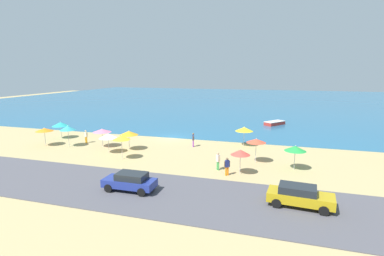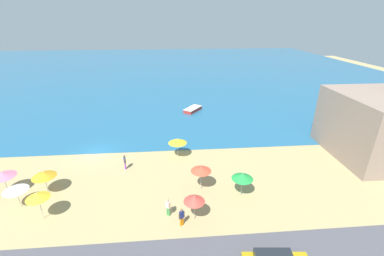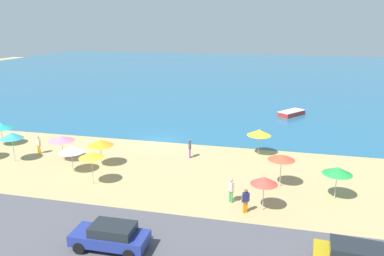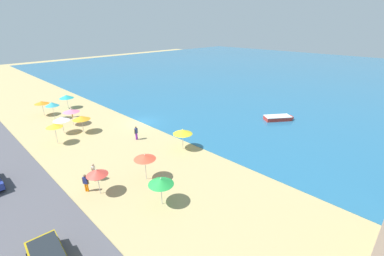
% 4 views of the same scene
% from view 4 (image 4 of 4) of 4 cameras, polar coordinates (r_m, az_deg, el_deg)
% --- Properties ---
extents(ground_plane, '(160.00, 160.00, 0.00)m').
position_cam_4_polar(ground_plane, '(37.03, -11.04, 1.14)').
color(ground_plane, tan).
extents(sea, '(150.00, 110.00, 0.05)m').
position_cam_4_polar(sea, '(80.70, 23.40, 11.16)').
color(sea, '#236189').
rests_on(sea, ground_plane).
extents(beach_umbrella_0, '(2.09, 2.09, 2.28)m').
position_cam_4_polar(beach_umbrella_0, '(44.94, -30.43, 4.90)').
color(beach_umbrella_0, '#B2B2B7').
rests_on(beach_umbrella_0, ground_plane).
extents(beach_umbrella_1, '(1.97, 1.97, 2.36)m').
position_cam_4_polar(beach_umbrella_1, '(19.84, -6.93, -11.72)').
color(beach_umbrella_1, '#B2B2B7').
rests_on(beach_umbrella_1, ground_plane).
extents(beach_umbrella_2, '(1.84, 1.84, 2.59)m').
position_cam_4_polar(beach_umbrella_2, '(33.18, -28.31, 0.52)').
color(beach_umbrella_2, '#B2B2B7').
rests_on(beach_umbrella_2, ground_plane).
extents(beach_umbrella_3, '(1.94, 1.94, 2.52)m').
position_cam_4_polar(beach_umbrella_3, '(22.89, -10.46, -6.38)').
color(beach_umbrella_3, '#B2B2B7').
rests_on(beach_umbrella_3, ground_plane).
extents(beach_umbrella_4, '(2.24, 2.24, 2.30)m').
position_cam_4_polar(beach_umbrella_4, '(47.02, -26.15, 6.29)').
color(beach_umbrella_4, '#B2B2B7').
rests_on(beach_umbrella_4, ground_plane).
extents(beach_umbrella_5, '(2.16, 2.16, 2.32)m').
position_cam_4_polar(beach_umbrella_5, '(35.34, -23.40, 2.10)').
color(beach_umbrella_5, '#B2B2B7').
rests_on(beach_umbrella_5, ground_plane).
extents(beach_umbrella_6, '(1.89, 1.89, 2.65)m').
position_cam_4_polar(beach_umbrella_6, '(42.13, -28.68, 4.67)').
color(beach_umbrella_6, '#B2B2B7').
rests_on(beach_umbrella_6, ground_plane).
extents(beach_umbrella_7, '(1.73, 1.73, 2.35)m').
position_cam_4_polar(beach_umbrella_7, '(22.15, -20.38, -9.21)').
color(beach_umbrella_7, '#B2B2B7').
rests_on(beach_umbrella_7, ground_plane).
extents(beach_umbrella_8, '(2.03, 2.03, 2.28)m').
position_cam_4_polar(beach_umbrella_8, '(36.18, -27.05, 1.83)').
color(beach_umbrella_8, '#B2B2B7').
rests_on(beach_umbrella_8, ground_plane).
extents(beach_umbrella_9, '(2.16, 2.16, 2.43)m').
position_cam_4_polar(beach_umbrella_9, '(28.03, -2.09, -0.81)').
color(beach_umbrella_9, '#B2B2B7').
rests_on(beach_umbrella_9, ground_plane).
extents(beach_umbrella_10, '(2.21, 2.21, 2.29)m').
position_cam_4_polar(beach_umbrella_10, '(38.76, -25.31, 3.50)').
color(beach_umbrella_10, '#B2B2B7').
rests_on(beach_umbrella_10, ground_plane).
extents(bather_0, '(0.49, 0.39, 1.63)m').
position_cam_4_polar(bather_0, '(23.39, -22.56, -11.03)').
color(bather_0, orange).
rests_on(bather_0, ground_plane).
extents(bather_1, '(0.56, 0.28, 1.67)m').
position_cam_4_polar(bather_1, '(42.34, -25.21, 3.42)').
color(bather_1, orange).
rests_on(bather_1, ground_plane).
extents(bather_2, '(0.30, 0.56, 1.71)m').
position_cam_4_polar(bather_2, '(31.52, -12.31, -0.90)').
color(bather_2, purple).
rests_on(bather_2, ground_plane).
extents(bather_3, '(0.44, 0.41, 1.69)m').
position_cam_4_polar(bather_3, '(24.61, -21.02, -8.93)').
color(bather_3, '#45A350').
rests_on(bather_3, ground_plane).
extents(skiff_nearshore, '(3.55, 4.06, 0.63)m').
position_cam_4_polar(skiff_nearshore, '(39.21, 18.55, 2.13)').
color(skiff_nearshore, red).
rests_on(skiff_nearshore, sea).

